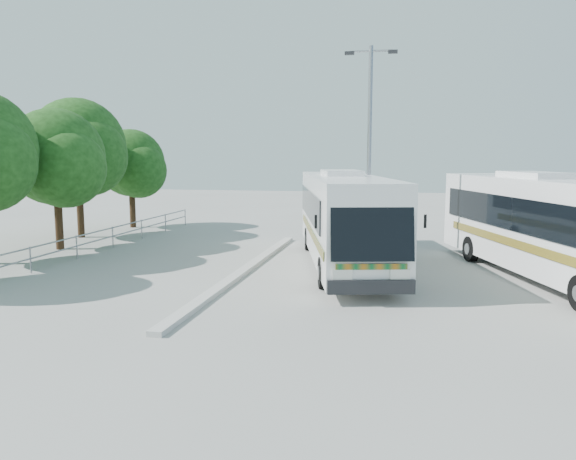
% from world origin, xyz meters
% --- Properties ---
extents(ground, '(100.00, 100.00, 0.00)m').
position_xyz_m(ground, '(0.00, 0.00, 0.00)').
color(ground, '#9B9B96').
rests_on(ground, ground).
extents(kerb_divider, '(0.40, 16.00, 0.15)m').
position_xyz_m(kerb_divider, '(-2.30, 2.00, 0.07)').
color(kerb_divider, '#B2B2AD').
rests_on(kerb_divider, ground).
extents(railing, '(0.06, 22.00, 1.00)m').
position_xyz_m(railing, '(-10.00, 4.00, 0.74)').
color(railing, gray).
rests_on(railing, ground).
extents(tree_far_c, '(4.97, 4.69, 6.49)m').
position_xyz_m(tree_far_c, '(-12.12, 5.10, 4.26)').
color(tree_far_c, '#382314').
rests_on(tree_far_c, ground).
extents(tree_far_d, '(5.62, 5.30, 7.33)m').
position_xyz_m(tree_far_d, '(-13.31, 8.80, 4.82)').
color(tree_far_d, '#382314').
rests_on(tree_far_d, ground).
extents(tree_far_e, '(4.54, 4.28, 5.92)m').
position_xyz_m(tree_far_e, '(-12.63, 13.30, 3.89)').
color(tree_far_e, '#382314').
rests_on(tree_far_e, ground).
extents(coach_main, '(5.42, 12.98, 3.54)m').
position_xyz_m(coach_main, '(1.17, 4.02, 1.94)').
color(coach_main, white).
rests_on(coach_main, ground).
extents(coach_adjacent, '(6.12, 12.94, 3.54)m').
position_xyz_m(coach_adjacent, '(8.40, 2.76, 1.94)').
color(coach_adjacent, silver).
rests_on(coach_adjacent, ground).
extents(lamppost, '(2.15, 0.24, 8.79)m').
position_xyz_m(lamppost, '(2.00, 5.81, 4.85)').
color(lamppost, gray).
rests_on(lamppost, ground).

